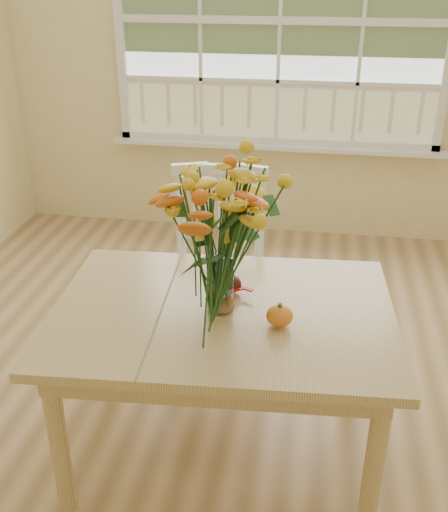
# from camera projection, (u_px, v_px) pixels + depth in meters

# --- Properties ---
(floor) EXTENTS (4.00, 4.50, 0.01)m
(floor) POSITION_uv_depth(u_px,v_px,m) (227.00, 425.00, 2.76)
(floor) COLOR #987749
(floor) RESTS_ON ground
(wall_back) EXTENTS (4.00, 0.02, 2.70)m
(wall_back) POSITION_uv_depth(u_px,v_px,m) (279.00, 51.00, 4.14)
(wall_back) COLOR beige
(wall_back) RESTS_ON floor
(window) EXTENTS (2.42, 0.12, 1.74)m
(window) POSITION_uv_depth(u_px,v_px,m) (280.00, 23.00, 4.03)
(window) COLOR silver
(window) RESTS_ON wall_back
(dining_table) EXTENTS (1.38, 1.03, 0.70)m
(dining_table) POSITION_uv_depth(u_px,v_px,m) (223.00, 329.00, 2.35)
(dining_table) COLOR tan
(dining_table) RESTS_ON floor
(windsor_chair) EXTENTS (0.50, 0.48, 1.00)m
(windsor_chair) POSITION_uv_depth(u_px,v_px,m) (218.00, 259.00, 3.02)
(windsor_chair) COLOR white
(windsor_chair) RESTS_ON floor
(flower_vase) EXTENTS (0.48, 0.48, 0.56)m
(flower_vase) POSITION_uv_depth(u_px,v_px,m) (220.00, 231.00, 2.15)
(flower_vase) COLOR white
(flower_vase) RESTS_ON dining_table
(pumpkin) EXTENTS (0.10, 0.10, 0.08)m
(pumpkin) POSITION_uv_depth(u_px,v_px,m) (279.00, 317.00, 2.19)
(pumpkin) COLOR orange
(pumpkin) RESTS_ON dining_table
(turkey_figurine) EXTENTS (0.10, 0.07, 0.12)m
(turkey_figurine) POSITION_uv_depth(u_px,v_px,m) (222.00, 305.00, 2.25)
(turkey_figurine) COLOR #CCB78C
(turkey_figurine) RESTS_ON dining_table
(dark_gourd) EXTENTS (0.13, 0.08, 0.07)m
(dark_gourd) POSITION_uv_depth(u_px,v_px,m) (231.00, 285.00, 2.41)
(dark_gourd) COLOR #38160F
(dark_gourd) RESTS_ON dining_table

